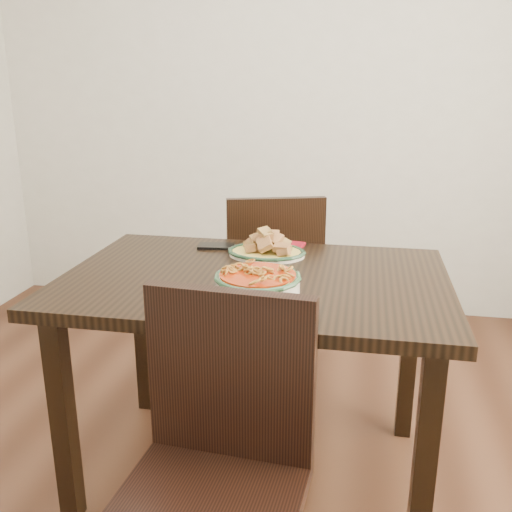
% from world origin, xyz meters
% --- Properties ---
extents(floor, '(3.50, 3.50, 0.00)m').
position_xyz_m(floor, '(0.00, 0.00, 0.00)').
color(floor, '#3B1F12').
rests_on(floor, ground).
extents(wall_back, '(3.50, 0.10, 2.60)m').
position_xyz_m(wall_back, '(0.00, 1.75, 1.30)').
color(wall_back, beige).
rests_on(wall_back, ground).
extents(dining_table, '(1.25, 0.83, 0.75)m').
position_xyz_m(dining_table, '(0.13, 0.11, 0.66)').
color(dining_table, black).
rests_on(dining_table, ground).
extents(chair_far, '(0.52, 0.52, 0.89)m').
position_xyz_m(chair_far, '(0.08, 0.80, 0.50)').
color(chair_far, black).
rests_on(chair_far, ground).
extents(chair_near, '(0.45, 0.45, 0.89)m').
position_xyz_m(chair_near, '(0.16, -0.51, 0.50)').
color(chair_near, black).
rests_on(chair_near, ground).
extents(fish_plate, '(0.28, 0.22, 0.11)m').
position_xyz_m(fish_plate, '(0.13, 0.33, 0.79)').
color(fish_plate, beige).
rests_on(fish_plate, dining_table).
extents(noodle_bowl, '(0.26, 0.26, 0.08)m').
position_xyz_m(noodle_bowl, '(0.17, -0.06, 0.79)').
color(noodle_bowl, beige).
rests_on(noodle_bowl, dining_table).
extents(smartphone, '(0.15, 0.09, 0.01)m').
position_xyz_m(smartphone, '(-0.08, 0.40, 0.76)').
color(smartphone, black).
rests_on(smartphone, dining_table).
extents(napkin, '(0.13, 0.11, 0.01)m').
position_xyz_m(napkin, '(0.19, 0.46, 0.76)').
color(napkin, maroon).
rests_on(napkin, dining_table).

